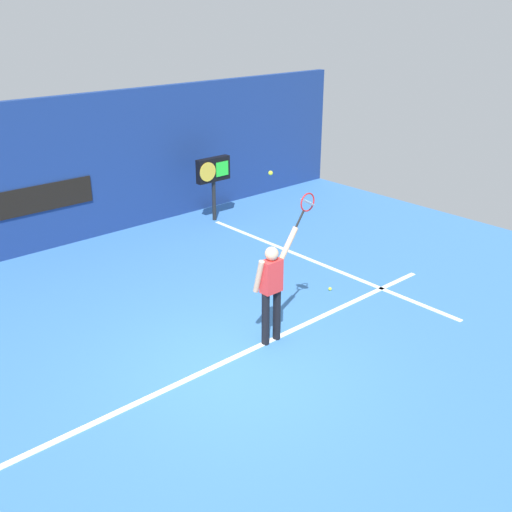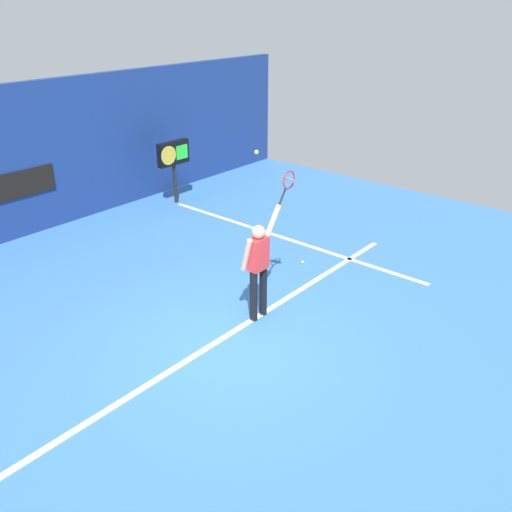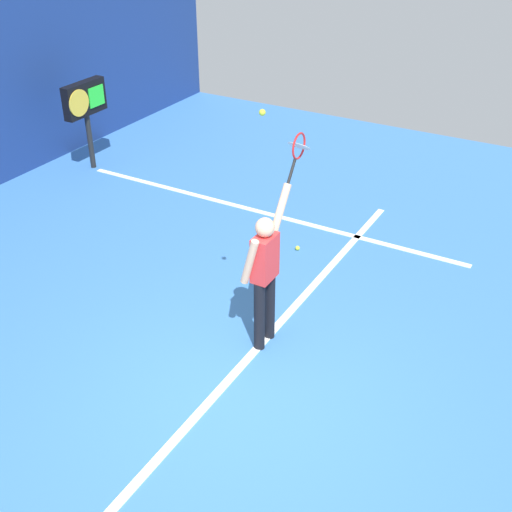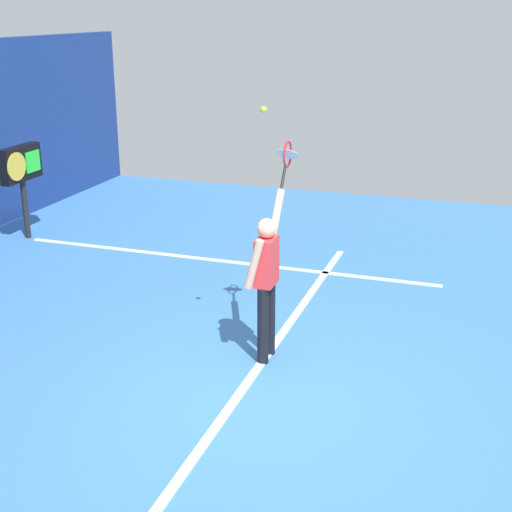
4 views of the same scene
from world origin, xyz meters
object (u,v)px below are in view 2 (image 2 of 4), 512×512
at_px(tennis_player, 259,264).
at_px(spare_ball, 303,262).
at_px(tennis_racket, 288,182).
at_px(tennis_ball, 256,152).
at_px(scoreboard_clock, 173,156).

bearing_deg(tennis_player, spare_ball, 16.30).
height_order(tennis_racket, tennis_ball, tennis_ball).
height_order(tennis_player, spare_ball, tennis_player).
bearing_deg(tennis_ball, tennis_player, -68.53).
relative_size(tennis_player, tennis_racket, 3.22).
bearing_deg(spare_ball, tennis_ball, -164.64).
distance_m(tennis_ball, spare_ball, 3.63).
height_order(tennis_racket, scoreboard_clock, tennis_racket).
bearing_deg(scoreboard_clock, spare_ball, -100.36).
bearing_deg(spare_ball, tennis_player, -163.70).
bearing_deg(tennis_player, scoreboard_clock, 60.70).
distance_m(tennis_player, tennis_ball, 1.86).
distance_m(scoreboard_clock, spare_ball, 5.02).
distance_m(tennis_player, spare_ball, 2.46).
height_order(tennis_player, tennis_ball, tennis_ball).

